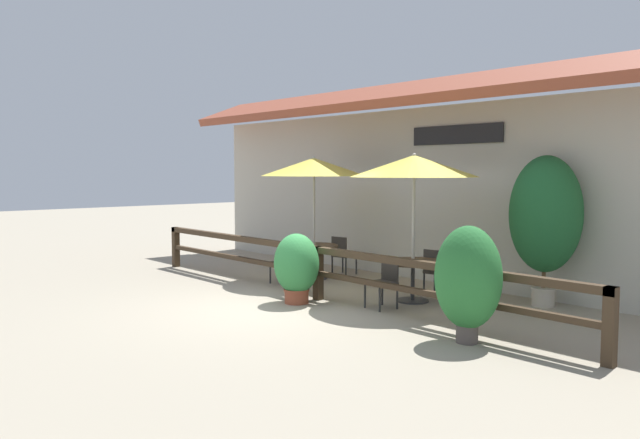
% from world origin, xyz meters
% --- Properties ---
extents(ground_plane, '(60.00, 60.00, 0.00)m').
position_xyz_m(ground_plane, '(0.00, 0.00, 0.00)').
color(ground_plane, '#9E937F').
extents(building_facade, '(14.28, 1.49, 4.23)m').
position_xyz_m(building_facade, '(0.00, 4.10, 2.16)').
color(building_facade, '#BCB7A8').
rests_on(building_facade, ground).
extents(patio_railing, '(10.40, 0.14, 0.95)m').
position_xyz_m(patio_railing, '(0.00, 1.05, 0.70)').
color(patio_railing, '#3D2D1E').
rests_on(patio_railing, ground).
extents(patio_umbrella_near, '(2.23, 2.23, 2.60)m').
position_xyz_m(patio_umbrella_near, '(-1.68, 2.42, 2.37)').
color(patio_umbrella_near, '#B7B2A8').
rests_on(patio_umbrella_near, ground).
extents(dining_table_near, '(1.03, 1.03, 0.72)m').
position_xyz_m(dining_table_near, '(-1.68, 2.42, 0.58)').
color(dining_table_near, '#4C3826').
rests_on(dining_table_near, ground).
extents(chair_near_streetside, '(0.44, 0.44, 0.85)m').
position_xyz_m(chair_near_streetside, '(-1.66, 1.64, 0.48)').
color(chair_near_streetside, '#332D28').
rests_on(chair_near_streetside, ground).
extents(chair_near_wallside, '(0.48, 0.48, 0.85)m').
position_xyz_m(chair_near_wallside, '(-1.62, 3.20, 0.48)').
color(chair_near_wallside, '#332D28').
rests_on(chair_near_wallside, ground).
extents(patio_umbrella_middle, '(2.23, 2.23, 2.60)m').
position_xyz_m(patio_umbrella_middle, '(1.23, 2.18, 2.37)').
color(patio_umbrella_middle, '#B7B2A8').
rests_on(patio_umbrella_middle, ground).
extents(dining_table_middle, '(1.03, 1.03, 0.72)m').
position_xyz_m(dining_table_middle, '(1.23, 2.18, 0.58)').
color(dining_table_middle, '#4C3826').
rests_on(dining_table_middle, ground).
extents(chair_middle_streetside, '(0.47, 0.47, 0.85)m').
position_xyz_m(chair_middle_streetside, '(1.25, 1.42, 0.48)').
color(chair_middle_streetside, '#332D28').
rests_on(chair_middle_streetside, ground).
extents(chair_middle_wallside, '(0.47, 0.47, 0.85)m').
position_xyz_m(chair_middle_wallside, '(1.16, 2.94, 0.48)').
color(chair_middle_wallside, '#332D28').
rests_on(chair_middle_wallside, ground).
extents(potted_plant_corner_fern, '(0.83, 0.75, 1.21)m').
position_xyz_m(potted_plant_corner_fern, '(-0.03, 0.57, 0.65)').
color(potted_plant_corner_fern, '#9E4C33').
rests_on(potted_plant_corner_fern, ground).
extents(potted_plant_entrance_palm, '(0.92, 0.83, 1.57)m').
position_xyz_m(potted_plant_entrance_palm, '(3.42, 0.68, 0.86)').
color(potted_plant_entrance_palm, '#564C47').
rests_on(potted_plant_entrance_palm, ground).
extents(potted_plant_small_flowering, '(1.22, 1.10, 2.55)m').
position_xyz_m(potted_plant_small_flowering, '(2.94, 3.55, 1.54)').
color(potted_plant_small_flowering, '#B7AD99').
rests_on(potted_plant_small_flowering, ground).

